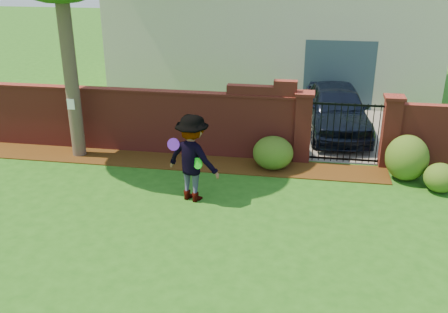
% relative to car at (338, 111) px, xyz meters
% --- Properties ---
extents(ground, '(80.00, 80.00, 0.01)m').
position_rel_car_xyz_m(ground, '(-3.39, -6.22, -0.75)').
color(ground, '#205615').
rests_on(ground, ground).
extents(mulch_bed, '(11.10, 1.08, 0.03)m').
position_rel_car_xyz_m(mulch_bed, '(-4.34, -2.89, -0.73)').
color(mulch_bed, '#38200A').
rests_on(mulch_bed, ground).
extents(brick_wall, '(8.70, 0.31, 2.16)m').
position_rel_car_xyz_m(brick_wall, '(-5.40, -2.22, 0.18)').
color(brick_wall, maroon).
rests_on(brick_wall, ground).
extents(pillar_left, '(0.50, 0.50, 1.88)m').
position_rel_car_xyz_m(pillar_left, '(-0.99, -2.22, 0.21)').
color(pillar_left, maroon).
rests_on(pillar_left, ground).
extents(pillar_right, '(0.50, 0.50, 1.88)m').
position_rel_car_xyz_m(pillar_right, '(1.21, -2.22, 0.21)').
color(pillar_right, maroon).
rests_on(pillar_right, ground).
extents(iron_gate, '(1.78, 0.03, 1.60)m').
position_rel_car_xyz_m(iron_gate, '(0.11, -2.22, 0.11)').
color(iron_gate, black).
rests_on(iron_gate, ground).
extents(driveway, '(3.20, 8.00, 0.01)m').
position_rel_car_xyz_m(driveway, '(0.11, 1.78, -0.74)').
color(driveway, slate).
rests_on(driveway, ground).
extents(house, '(12.40, 6.40, 6.30)m').
position_rel_car_xyz_m(house, '(-2.38, 5.77, 2.41)').
color(house, beige).
rests_on(house, ground).
extents(car, '(2.23, 4.55, 1.50)m').
position_rel_car_xyz_m(car, '(0.00, 0.00, 0.00)').
color(car, black).
rests_on(car, ground).
extents(paper_notice, '(0.20, 0.01, 0.28)m').
position_rel_car_xyz_m(paper_notice, '(-6.99, -3.01, 0.75)').
color(paper_notice, white).
rests_on(paper_notice, tree).
extents(shrub_left, '(1.03, 1.03, 0.85)m').
position_rel_car_xyz_m(shrub_left, '(-1.70, -2.85, -0.32)').
color(shrub_left, '#285118').
rests_on(shrub_left, ground).
extents(shrub_middle, '(1.03, 1.03, 1.13)m').
position_rel_car_xyz_m(shrub_middle, '(1.54, -3.00, -0.18)').
color(shrub_middle, '#285118').
rests_on(shrub_middle, ground).
extents(shrub_right, '(0.77, 0.77, 0.68)m').
position_rel_car_xyz_m(shrub_right, '(2.23, -3.56, -0.41)').
color(shrub_right, '#285118').
rests_on(shrub_right, ground).
extents(man, '(1.46, 1.15, 1.98)m').
position_rel_car_xyz_m(man, '(-3.34, -4.92, 0.24)').
color(man, gray).
rests_on(man, ground).
extents(frisbee_purple, '(0.28, 0.09, 0.28)m').
position_rel_car_xyz_m(frisbee_purple, '(-3.72, -4.97, 0.57)').
color(frisbee_purple, '#6520CA').
rests_on(frisbee_purple, man).
extents(frisbee_green, '(0.25, 0.17, 0.25)m').
position_rel_car_xyz_m(frisbee_green, '(-3.16, -5.14, 0.23)').
color(frisbee_green, '#16A81A').
rests_on(frisbee_green, man).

